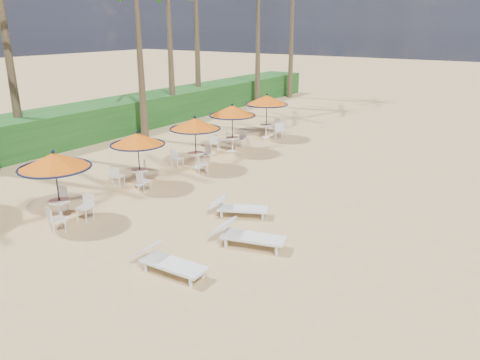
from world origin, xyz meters
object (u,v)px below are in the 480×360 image
object	(u,v)px
station_0	(56,170)
lounger_mid	(246,235)
station_1	(137,146)
station_4	(269,105)
lounger_far	(237,207)
lounger_near	(167,261)
station_2	(195,130)
station_3	(231,116)

from	to	relation	value
station_0	lounger_mid	size ratio (longest dim) A/B	1.07
station_1	station_4	bearing A→B (deg)	89.82
station_4	lounger_far	world-z (taller)	station_4
lounger_near	lounger_mid	bearing A→B (deg)	68.11
station_0	lounger_mid	xyz separation A→B (m)	(5.99, 1.77, -1.38)
lounger_near	station_0	bearing A→B (deg)	170.53
station_4	lounger_mid	world-z (taller)	station_4
station_2	lounger_mid	size ratio (longest dim) A/B	1.05
station_3	lounger_near	xyz separation A→B (m)	(5.55, -10.90, -1.41)
lounger_near	station_4	bearing A→B (deg)	108.49
station_1	station_3	size ratio (longest dim) A/B	0.92
station_0	station_2	distance (m)	7.01
station_1	lounger_far	size ratio (longest dim) A/B	1.10
station_3	station_4	distance (m)	3.58
station_1	station_2	distance (m)	3.14
station_3	lounger_mid	bearing A→B (deg)	-52.97
station_3	lounger_mid	xyz separation A→B (m)	(6.41, -8.49, -1.40)
station_3	station_2	bearing A→B (deg)	-84.06
station_3	lounger_far	xyz separation A→B (m)	(4.94, -6.81, -1.43)
station_3	station_0	bearing A→B (deg)	-87.66
lounger_near	lounger_mid	distance (m)	2.55
lounger_far	station_1	bearing A→B (deg)	149.17
station_4	lounger_near	distance (m)	15.57
station_4	station_1	bearing A→B (deg)	-90.18
lounger_far	station_4	bearing A→B (deg)	89.52
station_1	station_0	bearing A→B (deg)	-83.65
station_1	station_3	world-z (taller)	station_3
station_0	station_4	world-z (taller)	station_4
station_2	lounger_near	bearing A→B (deg)	-55.70
station_0	station_2	world-z (taller)	station_0
station_4	station_2	bearing A→B (deg)	-87.33
station_0	station_3	world-z (taller)	station_3
station_2	station_3	distance (m)	3.27
station_2	lounger_far	size ratio (longest dim) A/B	1.16
station_2	station_4	world-z (taller)	station_4
station_4	lounger_near	size ratio (longest dim) A/B	1.18
station_4	lounger_near	xyz separation A→B (m)	(5.54, -14.48, -1.46)
lounger_far	station_2	bearing A→B (deg)	116.50
station_1	lounger_far	world-z (taller)	station_1
station_2	station_3	world-z (taller)	station_3
lounger_near	lounger_far	world-z (taller)	lounger_near
station_1	lounger_far	distance (m)	5.14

